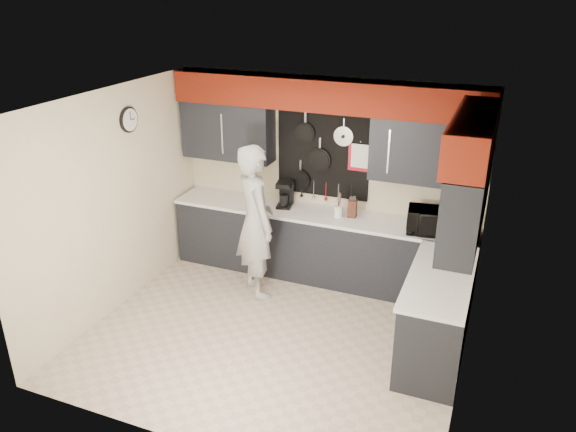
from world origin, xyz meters
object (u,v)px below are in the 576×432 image
at_px(knife_block, 352,209).
at_px(person, 256,222).
at_px(microwave, 430,221).
at_px(utensil_crock, 339,211).
at_px(coffee_maker, 285,193).

bearing_deg(knife_block, person, -148.87).
bearing_deg(microwave, person, -171.63).
bearing_deg(utensil_crock, microwave, -2.92).
bearing_deg(person, coffee_maker, -52.54).
xyz_separation_m(knife_block, person, (-1.01, -0.69, -0.07)).
relative_size(microwave, utensil_crock, 3.73).
relative_size(utensil_crock, coffee_maker, 0.42).
bearing_deg(coffee_maker, utensil_crock, -16.67).
height_order(utensil_crock, coffee_maker, coffee_maker).
xyz_separation_m(coffee_maker, person, (-0.09, -0.72, -0.13)).
xyz_separation_m(microwave, knife_block, (-0.97, 0.11, -0.04)).
height_order(microwave, knife_block, microwave).
distance_m(microwave, person, 2.07).
bearing_deg(knife_block, microwave, -9.96).
bearing_deg(coffee_maker, microwave, -14.82).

